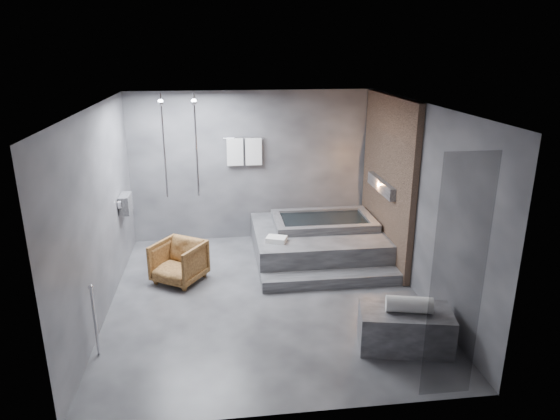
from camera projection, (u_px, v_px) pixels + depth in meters
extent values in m
plane|color=#2E2F31|center=(266.00, 297.00, 7.41)|extent=(5.00, 5.00, 0.00)
cube|color=#4E4E50|center=(264.00, 106.00, 6.54)|extent=(4.50, 5.00, 0.04)
cube|color=#39393E|center=(252.00, 167.00, 9.33)|extent=(4.50, 0.04, 2.80)
cube|color=#39393E|center=(292.00, 289.00, 4.62)|extent=(4.50, 0.04, 2.80)
cube|color=#39393E|center=(99.00, 214.00, 6.71)|extent=(0.04, 5.00, 2.80)
cube|color=#39393E|center=(419.00, 201.00, 7.24)|extent=(0.04, 5.00, 2.80)
cube|color=#926F55|center=(387.00, 180.00, 8.42)|extent=(0.10, 2.40, 2.78)
cube|color=#FF9938|center=(382.00, 186.00, 8.44)|extent=(0.14, 1.20, 0.20)
cube|color=gray|center=(126.00, 204.00, 8.13)|extent=(0.16, 0.42, 0.30)
imported|color=beige|center=(125.00, 208.00, 8.05)|extent=(0.08, 0.08, 0.21)
imported|color=beige|center=(128.00, 206.00, 8.25)|extent=(0.07, 0.07, 0.15)
cylinder|color=silver|center=(196.00, 146.00, 8.63)|extent=(0.04, 0.04, 1.80)
cylinder|color=silver|center=(164.00, 147.00, 8.57)|extent=(0.04, 0.04, 1.80)
cylinder|color=silver|center=(244.00, 138.00, 9.09)|extent=(0.75, 0.02, 0.02)
cube|color=white|center=(235.00, 152.00, 9.13)|extent=(0.30, 0.06, 0.50)
cube|color=white|center=(253.00, 152.00, 9.17)|extent=(0.30, 0.06, 0.50)
cylinder|color=silver|center=(95.00, 322.00, 5.89)|extent=(0.04, 0.04, 0.90)
cube|color=black|center=(457.00, 282.00, 4.88)|extent=(0.55, 0.01, 2.60)
cube|color=#343436|center=(317.00, 242.00, 8.83)|extent=(2.20, 2.00, 0.50)
cube|color=#343436|center=(331.00, 279.00, 7.77)|extent=(2.20, 0.36, 0.18)
cube|color=#363639|center=(405.00, 328.00, 6.12)|extent=(1.20, 0.82, 0.50)
imported|color=#482B12|center=(179.00, 262.00, 7.82)|extent=(0.97, 0.98, 0.65)
cylinder|color=white|center=(409.00, 304.00, 5.98)|extent=(0.58, 0.33, 0.20)
cube|color=white|center=(276.00, 239.00, 8.14)|extent=(0.38, 0.33, 0.08)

